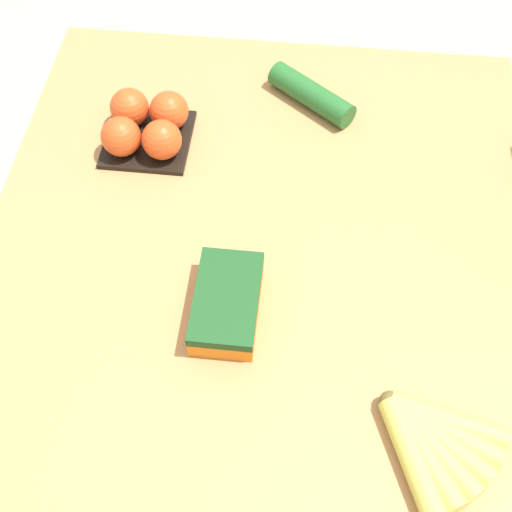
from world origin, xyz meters
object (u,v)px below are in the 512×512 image
carrot_bag (227,302)px  cucumber_near (311,95)px  banana_bunch (432,441)px  tomato_pack (146,126)px

carrot_bag → cucumber_near: (-0.49, 0.10, -0.01)m
carrot_bag → cucumber_near: 0.50m
banana_bunch → tomato_pack: size_ratio=1.16×
tomato_pack → cucumber_near: 0.33m
carrot_bag → cucumber_near: size_ratio=0.96×
tomato_pack → cucumber_near: bearing=114.1°
tomato_pack → carrot_bag: 0.41m
carrot_bag → banana_bunch: bearing=59.2°
carrot_bag → cucumber_near: carrot_bag is taller
banana_bunch → cucumber_near: (-0.68, -0.21, 0.01)m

